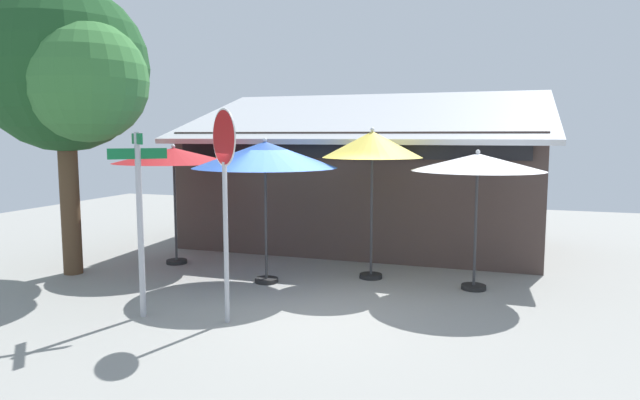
# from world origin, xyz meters

# --- Properties ---
(ground_plane) EXTENTS (28.00, 28.00, 0.10)m
(ground_plane) POSITION_xyz_m (0.00, 0.00, -0.05)
(ground_plane) COLOR gray
(cafe_building) EXTENTS (8.85, 4.66, 3.93)m
(cafe_building) POSITION_xyz_m (-0.33, 5.39, 1.52)
(cafe_building) COLOR #473833
(cafe_building) RESTS_ON ground
(street_sign_post) EXTENTS (0.67, 0.67, 2.81)m
(street_sign_post) POSITION_xyz_m (-2.13, -1.26, 1.73)
(street_sign_post) COLOR #A8AAB2
(street_sign_post) RESTS_ON ground
(stop_sign) EXTENTS (0.65, 0.54, 3.14)m
(stop_sign) POSITION_xyz_m (-0.78, -1.11, 2.22)
(stop_sign) COLOR #A8AAB2
(stop_sign) RESTS_ON ground
(patio_umbrella_crimson_left) EXTENTS (2.54, 2.54, 2.57)m
(patio_umbrella_crimson_left) POSITION_xyz_m (-3.64, 1.98, 2.32)
(patio_umbrella_crimson_left) COLOR black
(patio_umbrella_crimson_left) RESTS_ON ground
(patio_umbrella_royal_blue_center) EXTENTS (2.68, 2.68, 2.72)m
(patio_umbrella_royal_blue_center) POSITION_xyz_m (-1.15, 1.16, 2.39)
(patio_umbrella_royal_blue_center) COLOR black
(patio_umbrella_royal_blue_center) RESTS_ON ground
(patio_umbrella_mustard_right) EXTENTS (1.91, 1.91, 2.91)m
(patio_umbrella_mustard_right) POSITION_xyz_m (0.64, 2.10, 2.56)
(patio_umbrella_mustard_right) COLOR black
(patio_umbrella_mustard_right) RESTS_ON ground
(patio_umbrella_ivory_far_right) EXTENTS (2.32, 2.32, 2.51)m
(patio_umbrella_ivory_far_right) POSITION_xyz_m (2.59, 1.90, 2.27)
(patio_umbrella_ivory_far_right) COLOR black
(patio_umbrella_ivory_far_right) RESTS_ON ground
(shade_tree) EXTENTS (3.62, 3.25, 5.68)m
(shade_tree) POSITION_xyz_m (-4.90, 0.46, 3.96)
(shade_tree) COLOR brown
(shade_tree) RESTS_ON ground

